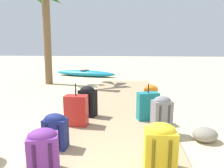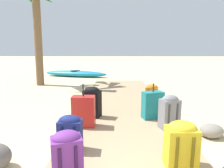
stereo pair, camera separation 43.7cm
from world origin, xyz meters
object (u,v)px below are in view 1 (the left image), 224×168
Objects in this scene: backpack_yellow at (160,146)px; backpack_navy at (55,130)px; suitcase_teal at (148,106)px; palm_tree_far_left at (45,2)px; backpack_orange at (151,96)px; kayak at (85,73)px; backpack_grey at (162,113)px; backpack_purple at (43,150)px; backpack_black at (88,100)px; suitcase_red at (76,110)px.

backpack_yellow is 1.39m from backpack_navy.
suitcase_teal is 0.17× the size of palm_tree_far_left.
backpack_orange is 6.06m from kayak.
palm_tree_far_left is at bearing 133.32° from suitcase_teal.
suitcase_teal is 0.21× the size of kayak.
backpack_orange is 1.08× the size of backpack_navy.
suitcase_teal is at bearing 43.32° from backpack_navy.
backpack_grey is 1.27m from backpack_orange.
suitcase_teal is at bearing 55.73° from backpack_purple.
backpack_orange is 0.87× the size of backpack_black.
backpack_orange is 2.38m from backpack_yellow.
palm_tree_far_left is (-2.39, 5.65, 2.78)m from backpack_purple.
suitcase_red is at bearing -77.34° from kayak.
backpack_purple is at bearing -79.19° from kayak.
backpack_purple is 0.16× the size of kayak.
palm_tree_far_left is (-2.35, 4.27, 2.78)m from suitcase_red.
backpack_grey is 0.18× the size of kayak.
suitcase_teal is 2.19m from backpack_purple.
suitcase_red is at bearing 91.82° from backpack_purple.
backpack_orange is at bearing 40.45° from suitcase_red.
palm_tree_far_left reaches higher than suitcase_red.
backpack_black is 1.09× the size of backpack_yellow.
backpack_navy is at bearing -136.68° from suitcase_teal.
backpack_orange is 2.91m from backpack_purple.
palm_tree_far_left reaches higher than kayak.
backpack_orange is (-0.07, 1.27, -0.03)m from backpack_grey.
backpack_grey is at bearing -66.05° from kayak.
palm_tree_far_left is (-2.44, 3.77, 2.73)m from backpack_black.
backpack_purple is at bearing -91.42° from backpack_black.
backpack_orange is 0.78m from suitcase_teal.
suitcase_red is 1.35× the size of backpack_yellow.
palm_tree_far_left reaches higher than backpack_grey.
kayak is at bearing 100.91° from backpack_navy.
kayak is (-2.76, 7.71, -0.22)m from backpack_yellow.
suitcase_red reaches higher than backpack_purple.
suitcase_red is at bearing -61.17° from palm_tree_far_left.
kayak is at bearing 68.67° from palm_tree_far_left.
backpack_black reaches higher than backpack_yellow.
backpack_navy is (-1.32, -1.25, -0.01)m from suitcase_teal.
backpack_yellow is (0.02, -1.61, 0.03)m from suitcase_teal.
backpack_grey is 0.54m from suitcase_teal.
backpack_orange is at bearing 80.96° from suitcase_teal.
backpack_yellow is at bearing -14.98° from backpack_navy.
backpack_yellow is (1.25, 0.20, 0.02)m from backpack_purple.
backpack_grey is at bearing -2.97° from suitcase_red.
backpack_grey reaches higher than backpack_orange.
backpack_grey is 1.49m from backpack_black.
suitcase_red reaches higher than backpack_orange.
backpack_black is at bearing 157.39° from backpack_grey.
suitcase_teal is at bearing -3.54° from backpack_black.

